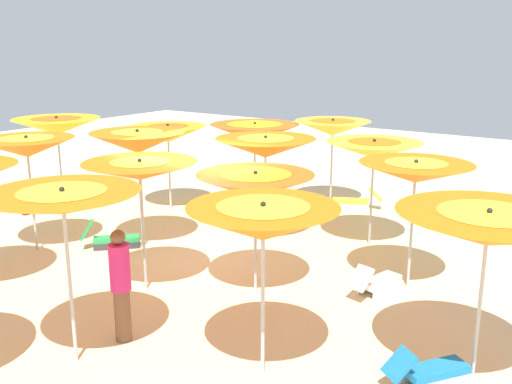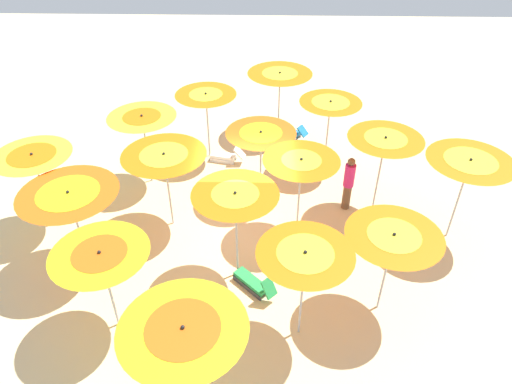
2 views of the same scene
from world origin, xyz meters
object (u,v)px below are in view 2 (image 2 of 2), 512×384
(beach_umbrella_0, at_px, (280,79))
(beach_umbrella_4, at_px, (330,108))
(beach_umbrella_2, at_px, (143,122))
(beach_umbrella_10, at_px, (235,201))
(beach_umbrella_12, at_px, (469,166))
(lounger_0, at_px, (254,283))
(beach_umbrella_8, at_px, (385,143))
(beach_umbrella_1, at_px, (206,99))
(lounger_2, at_px, (291,132))
(beach_umbrella_9, at_px, (301,165))
(beachgoer_0, at_px, (348,183))
(beach_umbrella_7, at_px, (70,200))
(beach_umbrella_15, at_px, (184,336))
(beach_umbrella_11, at_px, (101,260))
(beach_umbrella_6, at_px, (165,161))
(lounger_1, at_px, (226,156))
(lounger_3, at_px, (58,204))
(beach_umbrella_5, at_px, (261,139))
(beach_umbrella_14, at_px, (305,260))
(beach_umbrella_3, at_px, (34,161))
(beach_umbrella_13, at_px, (393,241))

(beach_umbrella_0, xyz_separation_m, beach_umbrella_4, (-2.30, -1.50, 0.05))
(beach_umbrella_2, distance_m, beach_umbrella_10, 4.92)
(beach_umbrella_12, relative_size, lounger_0, 2.29)
(beach_umbrella_4, distance_m, beach_umbrella_8, 2.59)
(beach_umbrella_1, xyz_separation_m, lounger_2, (1.35, -2.82, -1.90))
(beach_umbrella_9, distance_m, lounger_2, 5.49)
(beach_umbrella_4, height_order, beachgoer_0, beach_umbrella_4)
(beach_umbrella_7, relative_size, beach_umbrella_15, 0.92)
(beach_umbrella_8, xyz_separation_m, beach_umbrella_11, (-4.21, 6.36, -0.27))
(beach_umbrella_6, relative_size, lounger_1, 1.94)
(beach_umbrella_4, xyz_separation_m, lounger_3, (-2.50, 7.96, -1.91))
(beach_umbrella_11, relative_size, beachgoer_0, 1.33)
(beach_umbrella_0, xyz_separation_m, beach_umbrella_2, (-3.27, 4.05, 0.04))
(beach_umbrella_11, xyz_separation_m, beach_umbrella_12, (3.16, -8.20, 0.28))
(beach_umbrella_5, relative_size, lounger_3, 1.66)
(beach_umbrella_12, bearing_deg, beach_umbrella_0, 38.82)
(beach_umbrella_2, height_order, beach_umbrella_10, beach_umbrella_10)
(beach_umbrella_5, bearing_deg, beach_umbrella_1, 39.95)
(beach_umbrella_0, bearing_deg, beach_umbrella_5, 171.39)
(beach_umbrella_8, xyz_separation_m, lounger_1, (2.49, 4.47, -2.06))
(beach_umbrella_5, height_order, beach_umbrella_6, beach_umbrella_6)
(beach_umbrella_11, bearing_deg, beach_umbrella_15, -134.40)
(beach_umbrella_1, height_order, beach_umbrella_4, beach_umbrella_4)
(beach_umbrella_2, distance_m, beach_umbrella_14, 7.14)
(lounger_2, bearing_deg, beach_umbrella_6, 89.34)
(beach_umbrella_7, height_order, beach_umbrella_14, beach_umbrella_14)
(beach_umbrella_3, distance_m, beach_umbrella_14, 7.53)
(beach_umbrella_9, relative_size, beach_umbrella_13, 1.04)
(beach_umbrella_1, xyz_separation_m, lounger_0, (-5.93, -1.68, -1.90))
(beach_umbrella_12, height_order, beach_umbrella_15, beach_umbrella_15)
(beach_umbrella_2, distance_m, beachgoer_0, 6.20)
(beach_umbrella_4, bearing_deg, beach_umbrella_9, 162.01)
(lounger_1, bearing_deg, beach_umbrella_14, 120.38)
(beach_umbrella_3, bearing_deg, lounger_3, 9.35)
(beach_umbrella_7, xyz_separation_m, beach_umbrella_10, (-0.26, -3.83, 0.24))
(beach_umbrella_12, xyz_separation_m, lounger_0, (-2.05, 5.22, -2.08))
(lounger_0, distance_m, lounger_1, 5.69)
(beach_umbrella_14, bearing_deg, lounger_3, 58.87)
(beach_umbrella_13, relative_size, beachgoer_0, 1.35)
(beach_umbrella_11, distance_m, beach_umbrella_14, 4.01)
(beach_umbrella_14, distance_m, lounger_3, 8.20)
(beach_umbrella_4, distance_m, beach_umbrella_12, 4.53)
(beach_umbrella_1, distance_m, lounger_1, 2.02)
(beach_umbrella_0, bearing_deg, lounger_3, 126.55)
(beach_umbrella_7, relative_size, beach_umbrella_9, 0.97)
(beach_umbrella_1, height_order, beach_umbrella_13, beach_umbrella_1)
(beach_umbrella_1, distance_m, beach_umbrella_7, 5.78)
(beach_umbrella_0, distance_m, beach_umbrella_5, 3.92)
(beach_umbrella_1, height_order, beach_umbrella_6, beach_umbrella_6)
(beach_umbrella_3, height_order, beach_umbrella_10, beach_umbrella_10)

